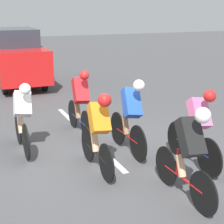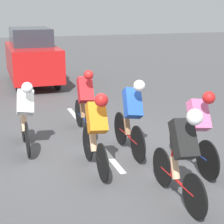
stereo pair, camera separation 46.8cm
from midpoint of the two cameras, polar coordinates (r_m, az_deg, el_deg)
ground_plane at (r=7.58m, az=0.97°, el=-6.37°), size 60.00×60.00×0.00m
lane_stripe_mid at (r=7.33m, az=1.74°, el=-7.17°), size 0.12×1.40×0.01m
lane_stripe_far at (r=10.22m, az=-4.43°, el=-0.46°), size 0.12×1.40×0.01m
cyclist_white at (r=7.68m, az=-11.40°, el=-0.37°), size 0.39×1.67×1.47m
cyclist_red at (r=8.52m, az=-2.58°, el=1.79°), size 0.37×1.69×1.53m
cyclist_pink at (r=6.84m, az=14.71°, el=-2.46°), size 0.38×1.73×1.50m
cyclist_blue at (r=7.34m, az=4.81°, el=-0.51°), size 0.40×1.69×1.55m
cyclist_orange at (r=6.52m, az=-0.36°, el=-2.73°), size 0.36×1.63×1.49m
cyclist_black at (r=5.62m, az=13.04°, el=-6.02°), size 0.37×1.68×1.53m
support_car at (r=14.34m, az=-11.18°, el=8.29°), size 1.70×4.02×2.08m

